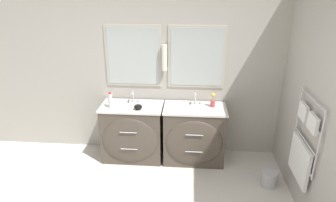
{
  "coord_description": "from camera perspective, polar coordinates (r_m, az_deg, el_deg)",
  "views": [
    {
      "loc": [
        0.53,
        -1.86,
        2.48
      ],
      "look_at": [
        0.26,
        1.56,
        1.08
      ],
      "focal_mm": 32.0,
      "sensor_mm": 36.0,
      "label": 1
    }
  ],
  "objects": [
    {
      "name": "faucet_left",
      "position": [
        4.31,
        -6.67,
        0.72
      ],
      "size": [
        0.17,
        0.11,
        0.17
      ],
      "color": "silver",
      "rests_on": "vanity_left"
    },
    {
      "name": "faucet_right",
      "position": [
        4.24,
        5.22,
        0.37
      ],
      "size": [
        0.17,
        0.11,
        0.17
      ],
      "color": "silver",
      "rests_on": "vanity_right"
    },
    {
      "name": "waste_bin",
      "position": [
        4.17,
        18.73,
        -13.74
      ],
      "size": [
        0.21,
        0.21,
        0.21
      ],
      "color": "#B7B7BC",
      "rests_on": "ground_plane"
    },
    {
      "name": "wall_back",
      "position": [
        4.31,
        -2.6,
        6.4
      ],
      "size": [
        5.23,
        0.16,
        2.6
      ],
      "color": "#B2ADA3",
      "rests_on": "ground_plane"
    },
    {
      "name": "vanity_left",
      "position": [
        4.38,
        -6.77,
        -5.92
      ],
      "size": [
        0.87,
        0.56,
        0.83
      ],
      "color": "#4C4238",
      "rests_on": "ground_plane"
    },
    {
      "name": "wall_right",
      "position": [
        3.36,
        27.23,
        -1.09
      ],
      "size": [
        0.13,
        4.34,
        2.6
      ],
      "color": "#B2ADA3",
      "rests_on": "ground_plane"
    },
    {
      "name": "toiletry_bottle",
      "position": [
        4.18,
        -10.92,
        0.13
      ],
      "size": [
        0.06,
        0.06,
        0.22
      ],
      "color": "silver",
      "rests_on": "vanity_left"
    },
    {
      "name": "flower_vase",
      "position": [
        4.18,
        8.54,
        0.09
      ],
      "size": [
        0.07,
        0.07,
        0.2
      ],
      "color": "#CC4C51",
      "rests_on": "vanity_right"
    },
    {
      "name": "vanity_right",
      "position": [
        4.3,
        5.0,
        -6.39
      ],
      "size": [
        0.87,
        0.56,
        0.83
      ],
      "color": "#4C4238",
      "rests_on": "ground_plane"
    },
    {
      "name": "amenity_bowl",
      "position": [
        4.1,
        -5.73,
        -1.12
      ],
      "size": [
        0.11,
        0.11,
        0.07
      ],
      "color": "black",
      "rests_on": "vanity_left"
    }
  ]
}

